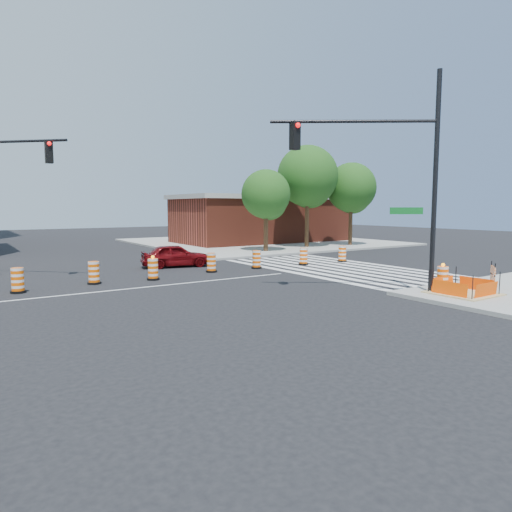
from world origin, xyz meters
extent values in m
plane|color=black|center=(0.00, 0.00, 0.00)|extent=(120.00, 120.00, 0.00)
cube|color=gray|center=(18.00, 18.00, 0.07)|extent=(22.00, 22.00, 0.15)
cube|color=silver|center=(7.80, 0.00, 0.01)|extent=(0.45, 13.50, 0.01)
cube|color=silver|center=(8.70, 0.00, 0.01)|extent=(0.45, 13.50, 0.01)
cube|color=silver|center=(9.60, 0.00, 0.01)|extent=(0.45, 13.50, 0.01)
cube|color=silver|center=(10.50, 0.00, 0.01)|extent=(0.45, 13.50, 0.01)
cube|color=silver|center=(11.40, 0.00, 0.01)|extent=(0.45, 13.50, 0.01)
cube|color=silver|center=(12.30, 0.00, 0.01)|extent=(0.45, 13.50, 0.01)
cube|color=silver|center=(13.20, 0.00, 0.01)|extent=(0.45, 13.50, 0.01)
cube|color=silver|center=(14.10, 0.00, 0.01)|extent=(0.45, 13.50, 0.01)
cube|color=silver|center=(0.00, 0.00, 0.01)|extent=(14.00, 0.12, 0.01)
cube|color=tan|center=(9.00, -9.00, 0.17)|extent=(2.20, 2.20, 0.05)
cube|color=#FF4E05|center=(9.00, -9.90, 0.43)|extent=(1.44, 0.02, 0.55)
cube|color=#FF4E05|center=(9.00, -8.10, 0.43)|extent=(1.44, 0.02, 0.55)
cube|color=#FF4E05|center=(8.10, -9.00, 0.43)|extent=(0.02, 1.44, 0.55)
cube|color=#FF4E05|center=(9.90, -9.00, 0.43)|extent=(0.02, 1.44, 0.55)
cylinder|color=black|center=(8.10, -9.90, 0.60)|extent=(0.04, 0.04, 0.90)
cylinder|color=black|center=(9.90, -9.90, 0.60)|extent=(0.04, 0.04, 0.90)
cylinder|color=black|center=(8.10, -8.10, 0.60)|extent=(0.04, 0.04, 0.90)
cylinder|color=black|center=(9.90, -8.10, 0.60)|extent=(0.04, 0.04, 0.90)
cube|color=maroon|center=(18.00, 18.00, 2.10)|extent=(16.00, 8.00, 4.20)
cube|color=gray|center=(18.00, 18.00, 4.40)|extent=(16.50, 8.50, 0.40)
imported|color=#5F080B|center=(3.55, 5.60, 0.67)|extent=(4.15, 2.35, 1.33)
cylinder|color=black|center=(8.35, -8.04, 4.38)|extent=(0.19, 0.19, 8.46)
cylinder|color=black|center=(5.75, -6.21, 6.70)|extent=(5.26, 3.76, 0.13)
cube|color=black|center=(3.94, -4.93, 6.18)|extent=(0.34, 0.30, 1.06)
sphere|color=#FF0C0C|center=(3.94, -5.11, 6.55)|extent=(0.19, 0.19, 0.19)
cube|color=#0C591E|center=(7.48, -7.43, 3.32)|extent=(1.06, 0.76, 0.26)
cylinder|color=black|center=(-4.85, 5.38, 6.47)|extent=(4.51, 4.31, 0.12)
cube|color=black|center=(-3.30, 3.90, 5.96)|extent=(0.33, 0.29, 1.02)
sphere|color=#FF0C0C|center=(-3.30, 3.72, 6.32)|extent=(0.18, 0.18, 0.18)
cylinder|color=black|center=(9.22, -7.95, 0.20)|extent=(0.54, 0.54, 0.09)
cylinder|color=#FF5C05|center=(9.22, -7.95, 0.65)|extent=(0.44, 0.44, 0.86)
sphere|color=#FF990C|center=(9.22, -7.95, 1.15)|extent=(0.15, 0.15, 0.15)
cube|color=#FF5C05|center=(11.03, -9.01, 0.91)|extent=(0.76, 0.61, 0.31)
cube|color=#FF5C05|center=(11.03, -9.01, 0.57)|extent=(0.76, 0.61, 0.24)
cylinder|color=black|center=(10.70, -9.27, 0.70)|extent=(0.04, 0.04, 1.09)
cylinder|color=black|center=(11.36, -8.75, 0.70)|extent=(0.04, 0.04, 1.09)
cylinder|color=#382314|center=(12.65, 9.44, 1.98)|extent=(0.35, 0.35, 3.95)
sphere|color=#1F4D16|center=(12.65, 9.44, 4.45)|extent=(3.71, 3.71, 3.71)
sphere|color=#1F4D16|center=(13.19, 9.76, 3.83)|extent=(2.72, 2.72, 2.72)
sphere|color=#1F4D16|center=(12.21, 9.22, 4.08)|extent=(2.47, 2.47, 2.47)
cylinder|color=#382314|center=(17.61, 10.52, 2.69)|extent=(0.34, 0.34, 5.38)
sphere|color=#1F4D16|center=(17.61, 10.52, 6.05)|extent=(5.04, 5.04, 5.04)
sphere|color=#1F4D16|center=(18.14, 10.84, 5.21)|extent=(3.70, 3.70, 3.70)
sphere|color=#1F4D16|center=(17.18, 10.31, 5.54)|extent=(3.36, 3.36, 3.36)
cylinder|color=#382314|center=(22.06, 9.88, 2.30)|extent=(0.34, 0.34, 4.61)
sphere|color=#1F4D16|center=(22.06, 9.88, 5.18)|extent=(4.32, 4.32, 4.32)
sphere|color=#1F4D16|center=(22.59, 10.20, 4.46)|extent=(3.17, 3.17, 3.17)
sphere|color=#1F4D16|center=(21.64, 9.67, 4.75)|extent=(2.88, 2.88, 2.88)
cylinder|color=black|center=(-5.09, 1.59, 0.05)|extent=(0.60, 0.60, 0.10)
cylinder|color=#FF5C05|center=(-5.09, 1.59, 0.55)|extent=(0.48, 0.48, 0.95)
cylinder|color=black|center=(-1.97, 2.09, 0.05)|extent=(0.60, 0.60, 0.10)
cylinder|color=#FF5C05|center=(-1.97, 2.09, 0.55)|extent=(0.48, 0.48, 0.95)
cylinder|color=black|center=(0.69, 1.72, 0.05)|extent=(0.60, 0.60, 0.10)
cylinder|color=#FF5C05|center=(0.69, 1.72, 0.55)|extent=(0.48, 0.48, 0.95)
sphere|color=#FF990C|center=(0.69, 1.72, 1.10)|extent=(0.16, 0.16, 0.16)
cylinder|color=black|center=(4.24, 2.49, 0.05)|extent=(0.60, 0.60, 0.10)
cylinder|color=#FF5C05|center=(4.24, 2.49, 0.55)|extent=(0.48, 0.48, 0.95)
cylinder|color=black|center=(7.08, 2.38, 0.05)|extent=(0.60, 0.60, 0.10)
cylinder|color=#FF5C05|center=(7.08, 2.38, 0.55)|extent=(0.48, 0.48, 0.95)
cylinder|color=black|center=(10.34, 2.16, 0.05)|extent=(0.60, 0.60, 0.10)
cylinder|color=#FF5C05|center=(10.34, 2.16, 0.55)|extent=(0.48, 0.48, 0.95)
cylinder|color=black|center=(13.35, 1.96, 0.05)|extent=(0.60, 0.60, 0.10)
cylinder|color=#FF5C05|center=(13.35, 1.96, 0.55)|extent=(0.48, 0.48, 0.95)
camera|label=1|loc=(-7.19, -18.91, 3.46)|focal=32.00mm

